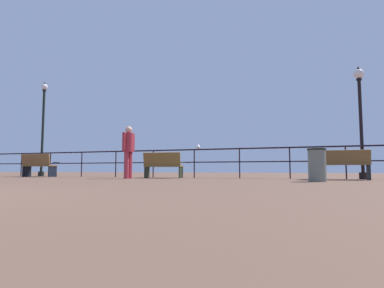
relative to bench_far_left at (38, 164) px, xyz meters
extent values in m
cube|color=black|center=(5.97, 0.83, 0.54)|extent=(19.20, 0.05, 0.05)
cube|color=black|center=(5.97, 0.83, 0.06)|extent=(19.20, 0.04, 0.04)
cylinder|color=black|center=(-1.88, 0.83, 0.00)|extent=(0.04, 0.04, 1.07)
cylinder|color=black|center=(-0.13, 0.83, 0.00)|extent=(0.04, 0.04, 1.07)
cylinder|color=black|center=(1.61, 0.83, 0.00)|extent=(0.04, 0.04, 1.07)
cylinder|color=black|center=(3.36, 0.83, 0.00)|extent=(0.04, 0.04, 1.07)
cylinder|color=black|center=(5.10, 0.83, 0.00)|extent=(0.04, 0.04, 1.07)
cylinder|color=black|center=(6.85, 0.83, 0.00)|extent=(0.04, 0.04, 1.07)
cylinder|color=black|center=(8.59, 0.83, 0.00)|extent=(0.04, 0.04, 1.07)
cylinder|color=black|center=(10.34, 0.83, 0.00)|extent=(0.04, 0.04, 1.07)
cylinder|color=black|center=(12.08, 0.83, 0.00)|extent=(0.04, 0.04, 1.07)
cube|color=brown|center=(0.00, 0.09, -0.06)|extent=(1.50, 0.52, 0.05)
cube|color=brown|center=(0.00, -0.14, 0.19)|extent=(1.50, 0.16, 0.50)
cube|color=black|center=(0.71, 0.10, -0.30)|extent=(0.05, 0.45, 0.47)
cube|color=black|center=(0.70, 0.30, 0.08)|extent=(0.04, 0.35, 0.04)
cube|color=black|center=(-0.71, 0.08, -0.30)|extent=(0.05, 0.45, 0.47)
cube|color=black|center=(-0.71, 0.28, 0.08)|extent=(0.04, 0.35, 0.04)
cube|color=brown|center=(5.91, 0.09, -0.10)|extent=(1.45, 0.62, 0.05)
cube|color=brown|center=(5.93, -0.13, 0.15)|extent=(1.41, 0.27, 0.50)
cube|color=#252C1A|center=(6.57, 0.15, -0.32)|extent=(0.08, 0.44, 0.43)
cube|color=#252C1A|center=(6.55, 0.35, 0.04)|extent=(0.07, 0.34, 0.04)
cube|color=#252C1A|center=(5.25, 0.03, -0.32)|extent=(0.08, 0.44, 0.43)
cube|color=#252C1A|center=(5.23, 0.22, 0.04)|extent=(0.07, 0.34, 0.04)
cube|color=brown|center=(11.77, 0.09, -0.06)|extent=(1.73, 0.52, 0.05)
cube|color=brown|center=(11.77, -0.14, 0.15)|extent=(1.72, 0.14, 0.42)
cube|color=black|center=(12.59, 0.10, -0.30)|extent=(0.04, 0.45, 0.47)
cube|color=black|center=(12.59, 0.30, 0.08)|extent=(0.04, 0.35, 0.04)
cube|color=black|center=(10.95, 0.08, -0.30)|extent=(0.04, 0.45, 0.47)
cube|color=black|center=(10.95, 0.28, 0.08)|extent=(0.04, 0.35, 0.04)
cylinder|color=black|center=(-0.81, 0.98, -0.42)|extent=(0.27, 0.27, 0.22)
cylinder|color=black|center=(-0.81, 0.98, 1.61)|extent=(0.11, 0.11, 3.84)
cylinder|color=black|center=(-0.81, 0.98, 3.56)|extent=(0.18, 0.18, 0.06)
sphere|color=white|center=(-0.81, 0.98, 3.73)|extent=(0.29, 0.29, 0.29)
cone|color=black|center=(-0.81, 0.98, 3.93)|extent=(0.13, 0.13, 0.10)
cylinder|color=black|center=(12.59, 0.98, -0.42)|extent=(0.25, 0.25, 0.22)
cylinder|color=black|center=(12.59, 0.98, 1.21)|extent=(0.10, 0.10, 3.04)
cylinder|color=black|center=(12.59, 0.98, 2.76)|extent=(0.17, 0.17, 0.06)
sphere|color=silver|center=(12.59, 0.98, 2.95)|extent=(0.33, 0.33, 0.33)
cone|color=black|center=(12.59, 0.98, 3.17)|extent=(0.13, 0.13, 0.10)
cylinder|color=#A82F3E|center=(5.04, -1.07, -0.07)|extent=(0.17, 0.17, 0.92)
cylinder|color=#A82F3E|center=(5.07, -0.90, -0.07)|extent=(0.17, 0.17, 0.92)
cylinder|color=#A22935|center=(5.05, -0.99, 0.72)|extent=(0.35, 0.35, 0.66)
cylinder|color=#A22935|center=(5.01, -1.22, 0.74)|extent=(0.12, 0.12, 0.62)
cylinder|color=#A22935|center=(5.10, -0.76, 0.74)|extent=(0.12, 0.12, 0.62)
sphere|color=#D4A789|center=(5.05, -0.99, 1.17)|extent=(0.24, 0.24, 0.24)
ellipsoid|color=white|center=(7.01, 0.83, 0.63)|extent=(0.21, 0.27, 0.13)
ellipsoid|color=gray|center=(7.01, 0.83, 0.65)|extent=(0.17, 0.24, 0.05)
sphere|color=white|center=(6.97, 0.93, 0.69)|extent=(0.11, 0.11, 0.11)
cone|color=yellow|center=(6.95, 1.00, 0.69)|extent=(0.06, 0.06, 0.04)
cube|color=gray|center=(7.05, 0.70, 0.64)|extent=(0.08, 0.10, 0.02)
cylinder|color=slate|center=(11.10, -1.79, -0.13)|extent=(0.44, 0.44, 0.81)
cylinder|color=black|center=(11.10, -1.79, 0.30)|extent=(0.46, 0.46, 0.04)
camera|label=1|loc=(10.76, -10.40, -0.22)|focal=29.09mm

